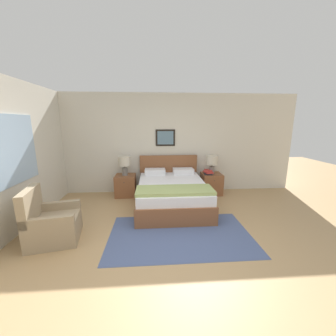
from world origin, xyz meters
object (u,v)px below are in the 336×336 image
(bed, at_px, (172,193))
(table_lamp_near_window, at_px, (124,163))
(nightstand_by_door, at_px, (211,184))
(nightstand_near_window, at_px, (126,185))
(armchair, at_px, (51,223))
(table_lamp_by_door, at_px, (212,162))

(bed, distance_m, table_lamp_near_window, 1.46)
(nightstand_by_door, relative_size, table_lamp_near_window, 1.13)
(bed, height_order, table_lamp_near_window, table_lamp_near_window)
(nightstand_near_window, relative_size, nightstand_by_door, 1.00)
(armchair, xyz_separation_m, nightstand_near_window, (0.93, 2.01, -0.01))
(table_lamp_near_window, relative_size, table_lamp_by_door, 1.00)
(bed, bearing_deg, table_lamp_near_window, 147.19)
(bed, relative_size, table_lamp_by_door, 4.18)
(bed, xyz_separation_m, armchair, (-2.05, -1.26, -0.02))
(bed, xyz_separation_m, table_lamp_by_door, (1.11, 0.73, 0.57))
(bed, xyz_separation_m, table_lamp_near_window, (-1.13, 0.73, 0.57))
(bed, bearing_deg, nightstand_by_door, 33.50)
(nightstand_near_window, height_order, table_lamp_near_window, table_lamp_near_window)
(table_lamp_near_window, distance_m, table_lamp_by_door, 2.24)
(armchair, distance_m, table_lamp_by_door, 3.79)
(armchair, relative_size, table_lamp_near_window, 1.82)
(bed, bearing_deg, nightstand_near_window, 146.50)
(nightstand_by_door, relative_size, table_lamp_by_door, 1.13)
(nightstand_near_window, bearing_deg, armchair, -114.73)
(table_lamp_by_door, bearing_deg, armchair, -147.85)
(nightstand_near_window, bearing_deg, nightstand_by_door, 0.00)
(bed, distance_m, nightstand_by_door, 1.35)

